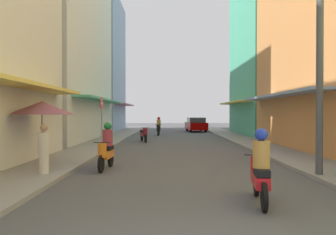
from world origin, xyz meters
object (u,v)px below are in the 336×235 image
(pedestrian_foreground, at_px, (46,151))
(vendor_umbrella, at_px, (44,108))
(motorbike_red, at_px, (262,170))
(parked_car, at_px, (197,124))
(motorbike_orange, at_px, (108,148))
(street_sign_no_entry, at_px, (103,117))
(motorbike_maroon, at_px, (145,134))
(utility_pole, at_px, (321,61))
(motorbike_black, at_px, (160,127))

(pedestrian_foreground, distance_m, vendor_umbrella, 2.19)
(motorbike_red, distance_m, parked_car, 27.02)
(motorbike_orange, distance_m, street_sign_no_entry, 4.87)
(motorbike_maroon, distance_m, vendor_umbrella, 10.80)
(motorbike_red, height_order, utility_pole, utility_pole)
(motorbike_maroon, xyz_separation_m, pedestrian_foreground, (-2.05, -11.96, 0.27))
(motorbike_red, relative_size, vendor_umbrella, 0.79)
(pedestrian_foreground, bearing_deg, motorbike_orange, 41.85)
(parked_car, relative_size, pedestrian_foreground, 2.70)
(motorbike_maroon, height_order, parked_car, parked_car)
(parked_car, xyz_separation_m, utility_pole, (1.51, -24.33, 2.63))
(motorbike_black, xyz_separation_m, vendor_umbrella, (-3.51, -16.79, 1.36))
(motorbike_maroon, relative_size, vendor_umbrella, 0.77)
(pedestrian_foreground, relative_size, utility_pole, 0.24)
(motorbike_black, distance_m, vendor_umbrella, 17.20)
(motorbike_red, bearing_deg, motorbike_maroon, 103.31)
(motorbike_red, xyz_separation_m, motorbike_black, (-2.71, 21.25, 0.00))
(motorbike_maroon, height_order, vendor_umbrella, vendor_umbrella)
(motorbike_maroon, xyz_separation_m, vendor_umbrella, (-2.72, -10.33, 1.56))
(utility_pole, relative_size, street_sign_no_entry, 2.48)
(motorbike_maroon, bearing_deg, pedestrian_foreground, -99.72)
(motorbike_maroon, relative_size, street_sign_no_entry, 0.67)
(motorbike_red, distance_m, street_sign_no_entry, 10.26)
(motorbike_red, height_order, motorbike_black, same)
(pedestrian_foreground, distance_m, utility_pole, 8.40)
(motorbike_orange, distance_m, motorbike_maroon, 10.57)
(motorbike_red, relative_size, motorbike_orange, 1.00)
(pedestrian_foreground, xyz_separation_m, vendor_umbrella, (-0.68, 1.63, 1.29))
(street_sign_no_entry, bearing_deg, motorbike_maroon, 75.19)
(motorbike_orange, distance_m, parked_car, 23.30)
(motorbike_red, distance_m, utility_pole, 4.49)
(motorbike_orange, bearing_deg, vendor_umbrella, 174.14)
(motorbike_maroon, distance_m, motorbike_black, 6.51)
(motorbike_black, bearing_deg, street_sign_no_entry, -100.75)
(pedestrian_foreground, xyz_separation_m, street_sign_no_entry, (0.48, 6.05, 0.94))
(motorbike_maroon, distance_m, street_sign_no_entry, 6.24)
(motorbike_red, distance_m, pedestrian_foreground, 6.23)
(motorbike_red, bearing_deg, motorbike_orange, 133.27)
(pedestrian_foreground, height_order, street_sign_no_entry, street_sign_no_entry)
(motorbike_orange, height_order, parked_car, motorbike_orange)
(vendor_umbrella, distance_m, street_sign_no_entry, 4.58)
(pedestrian_foreground, bearing_deg, motorbike_maroon, 80.28)
(motorbike_maroon, distance_m, pedestrian_foreground, 12.14)
(motorbike_orange, xyz_separation_m, utility_pole, (6.42, -1.56, 2.66))
(motorbike_black, height_order, parked_car, motorbike_black)
(pedestrian_foreground, distance_m, street_sign_no_entry, 6.14)
(parked_car, distance_m, vendor_umbrella, 23.69)
(parked_car, height_order, pedestrian_foreground, pedestrian_foreground)
(vendor_umbrella, bearing_deg, parked_car, 72.38)
(pedestrian_foreground, relative_size, vendor_umbrella, 0.68)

